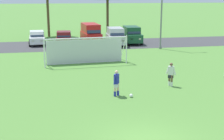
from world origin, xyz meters
TOP-DOWN VIEW (x-y plane):
  - ground_plane at (0.00, 15.00)m, footprint 400.00×400.00m
  - parking_lot_strip at (0.00, 27.33)m, footprint 52.00×8.40m
  - soccer_ball at (0.90, 6.09)m, footprint 0.22×0.22m
  - soccer_goal at (-0.79, 16.25)m, footprint 7.52×2.40m
  - player_striker_near at (4.17, 7.94)m, footprint 0.59×0.57m
  - player_midfield_center at (0.07, 6.54)m, footprint 0.51×0.63m
  - parked_car_slot_far_left at (-5.50, 28.46)m, footprint 2.19×4.28m
  - parked_car_slot_left at (-2.23, 27.32)m, footprint 2.21×4.29m
  - parked_car_slot_center_left at (1.25, 28.30)m, footprint 2.47×4.94m
  - parked_car_slot_center at (4.07, 26.19)m, footprint 2.31×4.69m
  - parked_car_slot_center_right at (6.43, 27.29)m, footprint 2.27×4.67m
  - street_lamp at (8.81, 22.62)m, footprint 2.00×0.32m

SIDE VIEW (x-z plane):
  - ground_plane at x=0.00m, z-range 0.00..0.00m
  - parking_lot_strip at x=0.00m, z-range 0.00..0.01m
  - soccer_ball at x=0.90m, z-range 0.00..0.22m
  - player_striker_near at x=4.17m, z-range 0.00..1.64m
  - player_midfield_center at x=0.07m, z-range 0.00..1.64m
  - parked_car_slot_far_left at x=-5.50m, z-range 0.02..1.74m
  - parked_car_slot_left at x=-2.23m, z-range 0.02..1.74m
  - parked_car_slot_center at x=4.07m, z-range 0.03..2.19m
  - parked_car_slot_center_right at x=6.43m, z-range 0.03..2.19m
  - soccer_goal at x=-0.79m, z-range 0.01..2.58m
  - parked_car_slot_center_left at x=1.25m, z-range 0.08..2.60m
  - street_lamp at x=8.81m, z-range 0.14..8.61m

